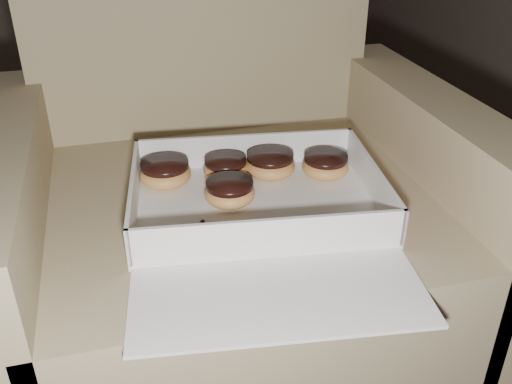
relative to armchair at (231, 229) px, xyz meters
The scene contains 10 objects.
armchair is the anchor object (origin of this frame).
bakery_box 0.20m from the armchair, 85.09° to the right, with size 0.42×0.48×0.06m.
donut_a 0.18m from the armchair, 167.04° to the right, with size 0.08×0.08×0.04m.
donut_b 0.22m from the armchair, 23.02° to the right, with size 0.08×0.08×0.04m.
donut_c 0.16m from the armchair, 32.91° to the right, with size 0.08×0.08×0.04m.
donut_d 0.14m from the armchair, 112.91° to the right, with size 0.07×0.07×0.04m.
donut_e 0.18m from the armchair, 102.01° to the right, with size 0.08×0.08×0.04m.
crumb_a 0.25m from the armchair, 67.98° to the right, with size 0.01×0.01×0.00m, color black.
crumb_b 0.21m from the armchair, 115.82° to the right, with size 0.01×0.01×0.00m, color black.
crumb_c 0.25m from the armchair, 69.22° to the right, with size 0.01×0.01×0.00m, color black.
Camera 1 is at (0.65, -0.61, 0.84)m, focal length 40.00 mm.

